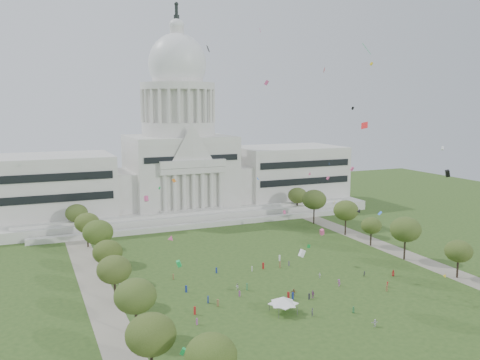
# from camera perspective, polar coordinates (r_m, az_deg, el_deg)

# --- Properties ---
(ground) EXTENTS (400.00, 400.00, 0.00)m
(ground) POSITION_cam_1_polar(r_m,az_deg,el_deg) (130.55, 8.01, -13.22)
(ground) COLOR #2F4C1C
(ground) RESTS_ON ground
(capitol) EXTENTS (160.00, 64.50, 91.30)m
(capitol) POSITION_cam_1_polar(r_m,az_deg,el_deg) (227.56, -6.82, 1.92)
(capitol) COLOR silver
(capitol) RESTS_ON ground
(path_left) EXTENTS (8.00, 160.00, 0.04)m
(path_left) POSITION_cam_1_polar(r_m,az_deg,el_deg) (142.65, -15.87, -11.55)
(path_left) COLOR gray
(path_left) RESTS_ON ground
(path_right) EXTENTS (8.00, 160.00, 0.04)m
(path_right) POSITION_cam_1_polar(r_m,az_deg,el_deg) (180.41, 16.24, -7.31)
(path_right) COLOR gray
(path_right) RESTS_ON ground
(row_tree_l_0) EXTENTS (8.85, 8.85, 12.59)m
(row_tree_l_0) POSITION_cam_1_polar(r_m,az_deg,el_deg) (92.45, -9.99, -16.71)
(row_tree_l_0) COLOR black
(row_tree_l_0) RESTS_ON ground
(row_tree_l_1) EXTENTS (8.86, 8.86, 12.59)m
(row_tree_l_1) POSITION_cam_1_polar(r_m,az_deg,el_deg) (109.54, -11.68, -12.64)
(row_tree_l_1) COLOR black
(row_tree_l_1) RESTS_ON ground
(row_tree_r_1) EXTENTS (7.58, 7.58, 10.78)m
(row_tree_r_1) POSITION_cam_1_polar(r_m,az_deg,el_deg) (154.97, 23.34, -7.35)
(row_tree_r_1) COLOR black
(row_tree_r_1) RESTS_ON ground
(row_tree_l_2) EXTENTS (8.42, 8.42, 11.97)m
(row_tree_l_2) POSITION_cam_1_polar(r_m,az_deg,el_deg) (128.37, -13.95, -9.74)
(row_tree_l_2) COLOR black
(row_tree_l_2) RESTS_ON ground
(row_tree_r_2) EXTENTS (9.55, 9.55, 13.58)m
(row_tree_r_2) POSITION_cam_1_polar(r_m,az_deg,el_deg) (166.37, 18.09, -5.30)
(row_tree_r_2) COLOR black
(row_tree_r_2) RESTS_ON ground
(row_tree_l_3) EXTENTS (8.12, 8.12, 11.55)m
(row_tree_l_3) POSITION_cam_1_polar(r_m,az_deg,el_deg) (144.31, -14.65, -7.84)
(row_tree_l_3) COLOR black
(row_tree_l_3) RESTS_ON ground
(row_tree_r_3) EXTENTS (7.01, 7.01, 9.98)m
(row_tree_r_3) POSITION_cam_1_polar(r_m,az_deg,el_deg) (179.85, 14.53, -4.97)
(row_tree_r_3) COLOR black
(row_tree_r_3) RESTS_ON ground
(row_tree_l_4) EXTENTS (9.29, 9.29, 13.21)m
(row_tree_l_4) POSITION_cam_1_polar(r_m,az_deg,el_deg) (161.72, -15.66, -5.68)
(row_tree_l_4) COLOR black
(row_tree_l_4) RESTS_ON ground
(row_tree_r_4) EXTENTS (9.19, 9.19, 13.06)m
(row_tree_r_4) POSITION_cam_1_polar(r_m,az_deg,el_deg) (191.78, 11.80, -3.37)
(row_tree_r_4) COLOR black
(row_tree_r_4) RESTS_ON ground
(row_tree_l_5) EXTENTS (8.33, 8.33, 11.85)m
(row_tree_l_5) POSITION_cam_1_polar(r_m,az_deg,el_deg) (179.80, -16.80, -4.63)
(row_tree_l_5) COLOR black
(row_tree_l_5) RESTS_ON ground
(row_tree_r_5) EXTENTS (9.82, 9.82, 13.96)m
(row_tree_r_5) POSITION_cam_1_polar(r_m,az_deg,el_deg) (207.47, 8.34, -2.20)
(row_tree_r_5) COLOR black
(row_tree_r_5) RESTS_ON ground
(row_tree_l_6) EXTENTS (8.19, 8.19, 11.64)m
(row_tree_l_6) POSITION_cam_1_polar(r_m,az_deg,el_deg) (197.31, -17.88, -3.57)
(row_tree_l_6) COLOR black
(row_tree_l_6) RESTS_ON ground
(row_tree_r_6) EXTENTS (8.42, 8.42, 11.97)m
(row_tree_r_6) POSITION_cam_1_polar(r_m,az_deg,el_deg) (224.14, 6.48, -1.73)
(row_tree_r_6) COLOR black
(row_tree_r_6) RESTS_ON ground
(near_tree_0) EXTENTS (8.47, 8.47, 12.04)m
(near_tree_0) POSITION_cam_1_polar(r_m,az_deg,el_deg) (85.53, -3.28, -19.08)
(near_tree_0) COLOR black
(near_tree_0) RESTS_ON ground
(event_tent) EXTENTS (9.56, 9.56, 4.03)m
(event_tent) POSITION_cam_1_polar(r_m,az_deg,el_deg) (121.45, 4.89, -13.28)
(event_tent) COLOR #4C4C4C
(event_tent) RESTS_ON ground
(person_0) EXTENTS (1.04, 1.00, 1.79)m
(person_0) POSITION_cam_1_polar(r_m,az_deg,el_deg) (152.06, 16.82, -9.97)
(person_0) COLOR #B21E1E
(person_0) RESTS_ON ground
(person_2) EXTENTS (0.91, 0.85, 1.59)m
(person_2) POSITION_cam_1_polar(r_m,az_deg,el_deg) (149.71, 13.82, -10.18)
(person_2) COLOR #4C4C51
(person_2) RESTS_ON ground
(person_3) EXTENTS (0.69, 1.28, 1.96)m
(person_3) POSITION_cam_1_polar(r_m,az_deg,el_deg) (140.58, 11.04, -11.26)
(person_3) COLOR #994C8C
(person_3) RESTS_ON ground
(person_4) EXTENTS (0.80, 1.25, 2.01)m
(person_4) POSITION_cam_1_polar(r_m,az_deg,el_deg) (131.67, 8.17, -12.56)
(person_4) COLOR #994C8C
(person_4) RESTS_ON ground
(person_5) EXTENTS (1.92, 1.43, 1.93)m
(person_5) POSITION_cam_1_polar(r_m,az_deg,el_deg) (132.19, 6.05, -12.45)
(person_5) COLOR olive
(person_5) RESTS_ON ground
(person_6) EXTENTS (0.74, 0.90, 1.58)m
(person_6) POSITION_cam_1_polar(r_m,az_deg,el_deg) (124.74, 12.62, -14.02)
(person_6) COLOR #33723F
(person_6) RESTS_ON ground
(person_7) EXTENTS (0.85, 0.88, 1.96)m
(person_7) POSITION_cam_1_polar(r_m,az_deg,el_deg) (121.22, 8.10, -14.48)
(person_7) COLOR #4C4C51
(person_7) RESTS_ON ground
(person_8) EXTENTS (0.92, 0.67, 1.71)m
(person_8) POSITION_cam_1_polar(r_m,az_deg,el_deg) (135.73, -0.33, -11.88)
(person_8) COLOR silver
(person_8) RESTS_ON ground
(person_9) EXTENTS (0.81, 1.07, 1.48)m
(person_9) POSITION_cam_1_polar(r_m,az_deg,el_deg) (143.14, 16.24, -11.19)
(person_9) COLOR #B21E1E
(person_9) RESTS_ON ground
(person_10) EXTENTS (0.72, 0.98, 1.50)m
(person_10) POSITION_cam_1_polar(r_m,az_deg,el_deg) (146.13, 8.95, -10.52)
(person_10) COLOR silver
(person_10) RESTS_ON ground
(person_11) EXTENTS (1.64, 0.78, 1.71)m
(person_11) POSITION_cam_1_polar(r_m,az_deg,el_deg) (118.80, 14.92, -15.25)
(person_11) COLOR silver
(person_11) RESTS_ON ground
(distant_crowd) EXTENTS (63.74, 37.22, 1.92)m
(distant_crowd) POSITION_cam_1_polar(r_m,az_deg,el_deg) (137.91, 0.05, -11.54)
(distant_crowd) COLOR #B21E1E
(distant_crowd) RESTS_ON ground
(kite_swarm) EXTENTS (79.40, 101.78, 62.82)m
(kite_swarm) POSITION_cam_1_polar(r_m,az_deg,el_deg) (131.87, 7.59, -0.82)
(kite_swarm) COLOR black
(kite_swarm) RESTS_ON ground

